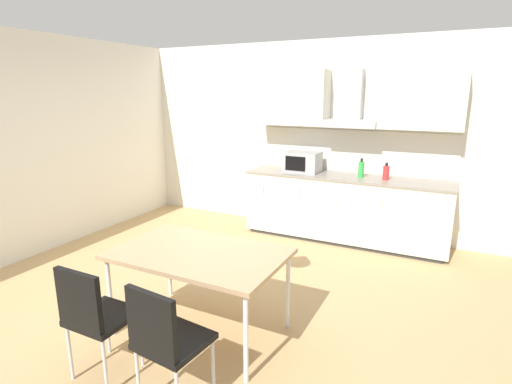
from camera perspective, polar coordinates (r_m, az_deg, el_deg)
ground_plane at (r=4.05m, az=-9.80°, el=-15.77°), size 7.33×8.25×0.02m
wall_back at (r=6.02m, az=5.73°, el=7.88°), size 5.87×0.10×2.70m
wall_left at (r=5.45m, az=-32.18°, el=5.16°), size 0.10×6.60×2.70m
kitchen_counter at (r=5.59m, az=12.48°, el=-2.22°), size 2.71×0.66×0.90m
backsplash_tile at (r=5.73m, az=13.64°, el=5.67°), size 2.69×0.02×0.58m
upper_wall_cabinets at (r=5.52m, az=13.68°, el=12.71°), size 2.69×0.40×0.75m
microwave at (r=5.64m, az=6.64°, el=4.29°), size 0.48×0.35×0.28m
bottle_green at (r=5.42m, az=14.79°, el=3.17°), size 0.07×0.07×0.25m
bottle_red at (r=5.34m, az=18.08°, el=2.65°), size 0.08×0.08×0.22m
dining_table at (r=3.34m, az=-8.13°, el=-9.14°), size 1.39×0.88×0.73m
chair_near_right at (r=2.67m, az=-12.92°, el=-19.40°), size 0.44×0.44×0.87m
chair_near_left at (r=3.05m, az=-22.27°, el=-15.57°), size 0.40×0.40×0.87m
pendant_lamp at (r=3.08m, az=-8.86°, el=10.50°), size 0.32×0.32×0.22m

